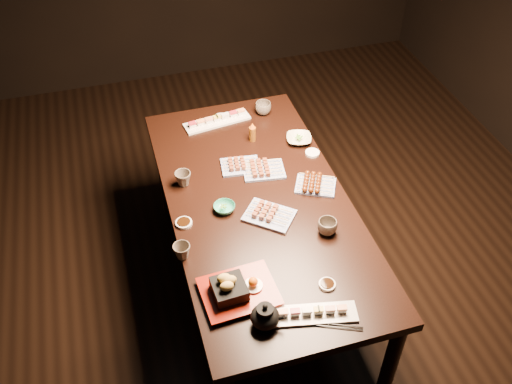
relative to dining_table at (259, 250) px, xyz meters
The scene contains 23 objects.
ground 0.46m from the dining_table, 21.53° to the left, with size 5.00×5.00×0.00m, color black.
dining_table is the anchor object (origin of this frame).
sushi_platter_near 0.83m from the dining_table, 88.58° to the right, with size 0.38×0.10×0.05m, color white, non-canonical shape.
sushi_platter_far 0.83m from the dining_table, 93.47° to the left, with size 0.40×0.11×0.05m, color white, non-canonical shape.
yakitori_plate_center 0.47m from the dining_table, 67.09° to the left, with size 0.22×0.16×0.06m, color #828EB6, non-canonical shape.
yakitori_plate_right 0.42m from the dining_table, 81.42° to the right, with size 0.23×0.17×0.06m, color #828EB6, non-canonical shape.
yakitori_plate_left 0.49m from the dining_table, 93.79° to the left, with size 0.21×0.15×0.05m, color #828EB6, non-canonical shape.
tsukune_plate 0.51m from the dining_table, ahead, with size 0.20×0.15×0.05m, color #828EB6, non-canonical shape.
edamame_bowl_green 0.43m from the dining_table, behind, with size 0.11×0.11×0.03m, color teal.
edamame_bowl_cream 0.67m from the dining_table, 48.68° to the left, with size 0.14×0.14×0.03m, color beige.
tempura_tray 0.73m from the dining_table, 114.88° to the right, with size 0.32×0.26×0.12m, color black, non-canonical shape.
teacup_near_left 0.66m from the dining_table, 149.91° to the right, with size 0.08×0.08×0.08m, color brown.
teacup_mid_right 0.57m from the dining_table, 49.83° to the right, with size 0.09×0.09×0.07m, color brown.
teacup_far_left 0.59m from the dining_table, 145.47° to the left, with size 0.08×0.08×0.08m, color brown.
teacup_far_right 0.88m from the dining_table, 71.46° to the left, with size 0.10×0.10×0.08m, color brown.
teapot 0.85m from the dining_table, 104.59° to the right, with size 0.14×0.14×0.12m, color black, non-canonical shape.
condiment_bottle 0.67m from the dining_table, 77.55° to the left, with size 0.04×0.04×0.12m, color brown.
sauce_dish_west 0.55m from the dining_table, behind, with size 0.08×0.08×0.01m, color white.
sauce_dish_east 0.62m from the dining_table, 35.50° to the left, with size 0.08×0.08×0.01m, color white.
sauce_dish_se 0.72m from the dining_table, 77.22° to the right, with size 0.08×0.08×0.01m, color white.
sauce_dish_nw 0.84m from the dining_table, 90.94° to the left, with size 0.09×0.09×0.02m, color white.
chopsticks_near 0.74m from the dining_table, 112.87° to the right, with size 0.19×0.02×0.01m, color black, non-canonical shape.
chopsticks_se 0.89m from the dining_table, 84.03° to the right, with size 0.24×0.02×0.01m, color black, non-canonical shape.
Camera 1 is at (-0.85, -2.10, 2.75)m, focal length 40.00 mm.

